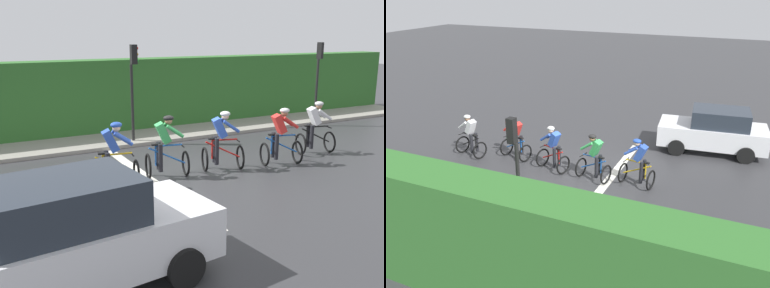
% 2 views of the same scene
% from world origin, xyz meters
% --- Properties ---
extents(ground_plane, '(80.00, 80.00, 0.00)m').
position_xyz_m(ground_plane, '(0.00, 0.00, 0.00)').
color(ground_plane, '#333335').
extents(sidewalk_kerb, '(2.80, 23.85, 0.12)m').
position_xyz_m(sidewalk_kerb, '(-4.87, 2.00, 0.06)').
color(sidewalk_kerb, gray).
rests_on(sidewalk_kerb, ground).
extents(stone_wall_low, '(0.44, 23.85, 0.54)m').
position_xyz_m(stone_wall_low, '(-5.77, 2.00, 0.27)').
color(stone_wall_low, gray).
rests_on(stone_wall_low, ground).
extents(hedge_wall, '(1.10, 23.85, 2.75)m').
position_xyz_m(hedge_wall, '(-6.07, 2.00, 1.37)').
color(hedge_wall, '#2D6628').
rests_on(hedge_wall, ground).
extents(road_marking_stop_line, '(7.00, 0.30, 0.01)m').
position_xyz_m(road_marking_stop_line, '(0.00, -0.83, 0.00)').
color(road_marking_stop_line, silver).
rests_on(road_marking_stop_line, ground).
extents(cyclist_lead, '(0.90, 1.20, 1.66)m').
position_xyz_m(cyclist_lead, '(-0.06, 4.77, 0.80)').
color(cyclist_lead, black).
rests_on(cyclist_lead, ground).
extents(cyclist_second, '(0.93, 1.22, 1.66)m').
position_xyz_m(cyclist_second, '(0.41, 3.03, 0.80)').
color(cyclist_second, black).
rests_on(cyclist_second, ground).
extents(cyclist_mid, '(0.96, 1.23, 1.66)m').
position_xyz_m(cyclist_mid, '(0.06, 1.27, 0.80)').
color(cyclist_mid, black).
rests_on(cyclist_mid, ground).
extents(cyclist_fourth, '(0.88, 1.19, 1.66)m').
position_xyz_m(cyclist_fourth, '(-0.09, -0.36, 0.80)').
color(cyclist_fourth, black).
rests_on(cyclist_fourth, ground).
extents(cyclist_trailing, '(0.85, 1.18, 1.66)m').
position_xyz_m(cyclist_trailing, '(0.11, -1.84, 0.80)').
color(cyclist_trailing, black).
rests_on(cyclist_trailing, ground).
extents(car_white, '(2.22, 4.26, 1.76)m').
position_xyz_m(car_white, '(4.18, -3.75, 0.87)').
color(car_white, silver).
rests_on(car_white, ground).
extents(traffic_light_near_crossing, '(0.20, 0.31, 3.34)m').
position_xyz_m(traffic_light_near_crossing, '(-3.94, 0.25, 2.22)').
color(traffic_light_near_crossing, black).
rests_on(traffic_light_near_crossing, ground).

